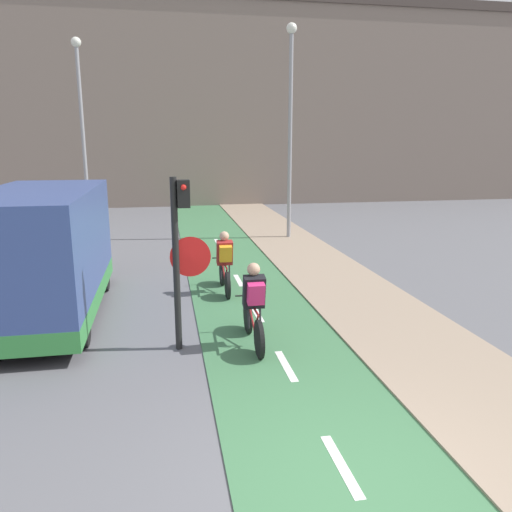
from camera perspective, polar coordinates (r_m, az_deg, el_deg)
The scene contains 9 objects.
ground_plane at distance 5.56m, azimuth 11.67°, elevation -25.51°, with size 120.00×120.00×0.00m, color #5B5B60.
bike_lane at distance 5.56m, azimuth 11.64°, elevation -25.39°, with size 2.48×60.00×0.02m.
building_row_background at distance 30.00m, azimuth -7.40°, elevation 16.86°, with size 60.00×5.20×11.08m.
traffic_light_pole at distance 8.19m, azimuth -8.58°, elevation 1.31°, with size 0.67×0.25×2.90m.
street_lamp_far at distance 20.26m, azimuth -19.31°, elevation 14.74°, with size 0.36×0.36×7.11m.
street_lamp_sidewalk at distance 18.00m, azimuth 3.95°, elevation 16.07°, with size 0.36×0.36×7.32m.
cyclist_near at distance 8.49m, azimuth -0.25°, elevation -5.82°, with size 0.46×1.75×1.47m.
cyclist_far at distance 11.51m, azimuth -3.60°, elevation -0.84°, with size 0.46×1.70×1.44m.
van at distance 10.61m, azimuth -23.19°, elevation -0.01°, with size 2.06×5.16×2.54m.
Camera 1 is at (-1.77, -4.00, 3.43)m, focal length 35.00 mm.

